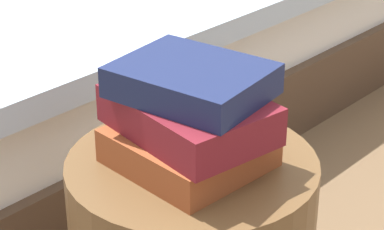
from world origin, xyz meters
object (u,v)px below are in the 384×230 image
bed (92,18)px  book_maroon (187,114)px  book_navy (192,79)px  book_rust (188,147)px

bed → book_maroon: 1.39m
bed → book_navy: size_ratio=9.14×
book_rust → book_navy: size_ratio=0.98×
book_maroon → book_navy: book_navy is taller
book_maroon → bed: bearing=155.2°
book_rust → book_navy: 0.12m
bed → book_navy: bearing=-33.3°
bed → book_navy: bed is taller
book_maroon → book_rust: bearing=10.9°
bed → book_rust: bearing=-33.6°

